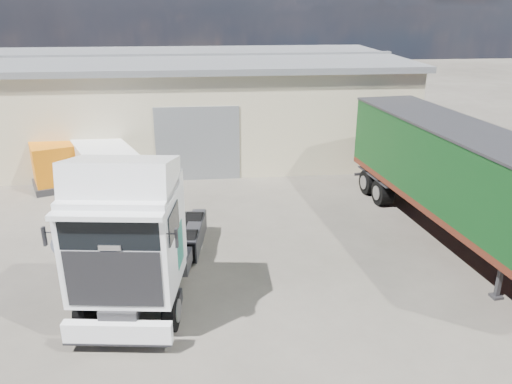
{
  "coord_description": "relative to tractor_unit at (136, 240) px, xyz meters",
  "views": [
    {
      "loc": [
        -1.5,
        -13.23,
        8.23
      ],
      "look_at": [
        0.11,
        3.0,
        1.94
      ],
      "focal_mm": 35.0,
      "sensor_mm": 36.0,
      "label": 1
    }
  ],
  "objects": [
    {
      "name": "tractor_unit",
      "position": [
        0.0,
        0.0,
        0.0
      ],
      "size": [
        3.51,
        7.33,
        4.72
      ],
      "rotation": [
        0.0,
        0.0,
        -0.12
      ],
      "color": "black",
      "rests_on": "ground"
    },
    {
      "name": "ground",
      "position": [
        3.6,
        0.49,
        -1.98
      ],
      "size": [
        120.0,
        120.0,
        0.0
      ],
      "primitive_type": "plane",
      "color": "#2B2923",
      "rests_on": "ground"
    },
    {
      "name": "warehouse",
      "position": [
        -2.4,
        16.49,
        0.68
      ],
      "size": [
        30.6,
        12.6,
        5.42
      ],
      "color": "#B8AE8D",
      "rests_on": "ground"
    },
    {
      "name": "box_trailer",
      "position": [
        10.88,
        3.25,
        0.53
      ],
      "size": [
        4.05,
        12.64,
        4.13
      ],
      "rotation": [
        0.0,
        0.0,
        0.12
      ],
      "color": "#2D2D30",
      "rests_on": "ground"
    },
    {
      "name": "panel_van",
      "position": [
        -2.32,
        8.6,
        -0.87
      ],
      "size": [
        4.05,
        5.69,
        2.16
      ],
      "rotation": [
        0.0,
        0.0,
        0.41
      ],
      "color": "black",
      "rests_on": "ground"
    },
    {
      "name": "brick_boundary_wall",
      "position": [
        15.1,
        6.49,
        -0.73
      ],
      "size": [
        0.35,
        26.0,
        2.5
      ],
      "primitive_type": "cube",
      "color": "maroon",
      "rests_on": "ground"
    },
    {
      "name": "gravel_heap",
      "position": [
        -1.4,
        4.21,
        -1.5
      ],
      "size": [
        6.27,
        6.27,
        1.03
      ],
      "rotation": [
        0.0,
        0.0,
        -0.32
      ],
      "color": "#20222B",
      "rests_on": "ground"
    },
    {
      "name": "orange_skip",
      "position": [
        -4.4,
        10.29,
        -1.06
      ],
      "size": [
        3.92,
        3.23,
        2.11
      ],
      "rotation": [
        0.0,
        0.0,
        0.39
      ],
      "color": "#2D2D30",
      "rests_on": "ground"
    }
  ]
}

